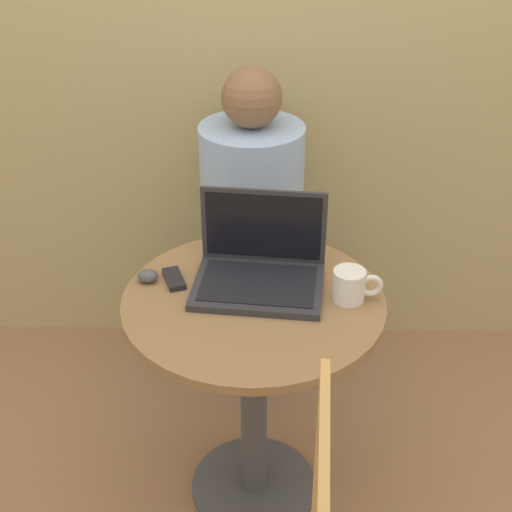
% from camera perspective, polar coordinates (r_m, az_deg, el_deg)
% --- Properties ---
extents(ground_plane, '(12.00, 12.00, 0.00)m').
position_cam_1_polar(ground_plane, '(2.38, -0.16, -18.02)').
color(ground_plane, '#9E704C').
extents(back_wall, '(7.00, 0.05, 2.60)m').
position_cam_1_polar(back_wall, '(2.44, 0.18, 19.53)').
color(back_wall, tan).
rests_on(back_wall, ground_plane).
extents(round_table, '(0.70, 0.70, 0.73)m').
position_cam_1_polar(round_table, '(2.00, -0.18, -8.13)').
color(round_table, '#4C4C51').
rests_on(round_table, ground_plane).
extents(laptop, '(0.37, 0.29, 0.24)m').
position_cam_1_polar(laptop, '(1.92, 0.30, -0.88)').
color(laptop, '#2D2D33').
rests_on(laptop, round_table).
extents(cell_phone, '(0.08, 0.11, 0.02)m').
position_cam_1_polar(cell_phone, '(1.95, -6.57, -1.83)').
color(cell_phone, black).
rests_on(cell_phone, round_table).
extents(computer_mouse, '(0.06, 0.05, 0.04)m').
position_cam_1_polar(computer_mouse, '(1.96, -8.65, -1.58)').
color(computer_mouse, '#4C4C51').
rests_on(computer_mouse, round_table).
extents(coffee_cup, '(0.13, 0.09, 0.09)m').
position_cam_1_polar(coffee_cup, '(1.87, 7.59, -2.32)').
color(coffee_cup, white).
rests_on(coffee_cup, round_table).
extents(person_seated, '(0.38, 0.55, 1.17)m').
position_cam_1_polar(person_seated, '(2.58, -0.42, 0.61)').
color(person_seated, '#3D4766').
rests_on(person_seated, ground_plane).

